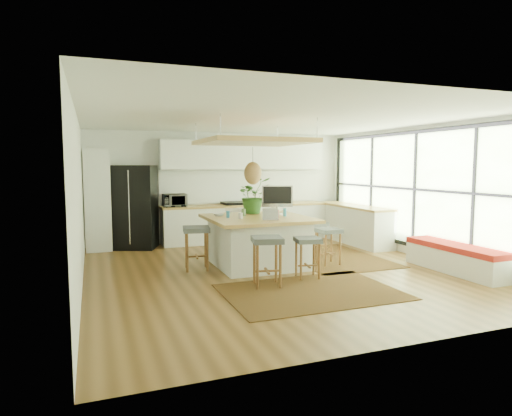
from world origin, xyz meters
name	(u,v)px	position (x,y,z in m)	size (l,w,h in m)	color
floor	(276,271)	(0.00, 0.00, 0.00)	(7.00, 7.00, 0.00)	brown
ceiling	(277,119)	(0.00, 0.00, 2.70)	(7.00, 7.00, 0.00)	white
wall_back	(221,187)	(0.00, 3.50, 1.35)	(6.50, 6.50, 0.00)	silver
wall_front	(412,219)	(0.00, -3.50, 1.35)	(6.50, 6.50, 0.00)	silver
wall_left	(79,202)	(-3.25, 0.00, 1.35)	(7.00, 7.00, 0.00)	silver
wall_right	(423,192)	(3.25, 0.00, 1.35)	(7.00, 7.00, 0.00)	silver
window_wall	(422,190)	(3.22, 0.00, 1.40)	(0.10, 6.20, 2.60)	black
pantry	(98,200)	(-2.95, 3.18, 1.12)	(0.55, 0.60, 2.25)	silver
back_counter_base	(246,223)	(0.55, 3.18, 0.44)	(4.20, 0.60, 0.88)	silver
back_counter_top	(246,205)	(0.55, 3.18, 0.90)	(4.24, 0.64, 0.05)	olive
backsplash	(242,187)	(0.55, 3.48, 1.35)	(4.20, 0.02, 0.80)	white
upper_cabinets	(244,155)	(0.55, 3.32, 2.15)	(4.20, 0.34, 0.70)	silver
range	(237,221)	(0.30, 3.18, 0.50)	(0.76, 0.62, 1.00)	#A5A5AA
right_counter_base	(354,225)	(2.93, 2.00, 0.44)	(0.60, 2.50, 0.88)	silver
right_counter_top	(354,206)	(2.93, 2.00, 0.90)	(0.64, 2.54, 0.05)	olive
window_bench	(455,258)	(2.95, -1.20, 0.25)	(0.52, 2.00, 0.50)	silver
ceiling_panel	(253,157)	(-0.30, 0.40, 2.05)	(1.86, 1.86, 0.80)	olive
rug_near	(311,292)	(-0.03, -1.40, 0.01)	(2.60, 1.80, 0.01)	black
rug_right	(332,257)	(1.53, 0.63, 0.01)	(1.80, 2.60, 0.01)	black
fridge	(134,208)	(-2.17, 3.16, 0.93)	(0.94, 0.74, 1.90)	black
island	(258,241)	(-0.15, 0.52, 0.47)	(1.85, 1.85, 0.93)	olive
stool_near_left	(267,264)	(-0.53, -0.87, 0.35)	(0.46, 0.46, 0.79)	#464B4D
stool_near_right	(308,257)	(0.30, -0.64, 0.35)	(0.41, 0.41, 0.69)	#464B4D
stool_right_front	(329,246)	(1.14, 0.12, 0.35)	(0.41, 0.41, 0.70)	#464B4D
stool_right_back	(315,240)	(1.24, 0.88, 0.35)	(0.43, 0.43, 0.72)	#464B4D
stool_left_side	(197,250)	(-1.31, 0.61, 0.35)	(0.47, 0.47, 0.79)	#464B4D
laptop	(271,213)	(-0.11, 0.01, 1.05)	(0.29, 0.30, 0.21)	#A5A5AA
monitor	(277,201)	(0.37, 0.82, 1.19)	(0.62, 0.22, 0.58)	#A5A5AA
microwave	(175,199)	(-1.25, 3.14, 1.11)	(0.54, 0.30, 0.36)	#A5A5AA
island_plant	(253,199)	(-0.03, 1.11, 1.21)	(0.66, 0.73, 0.57)	#1E4C19
island_bowl	(219,215)	(-0.82, 0.89, 0.95)	(0.20, 0.20, 0.05)	silver
island_bottle_0	(228,212)	(-0.70, 0.62, 1.03)	(0.07, 0.07, 0.19)	#359AD5
island_bottle_1	(240,213)	(-0.55, 0.37, 1.03)	(0.07, 0.07, 0.19)	silver
island_bottle_2	(277,213)	(0.10, 0.22, 1.03)	(0.07, 0.07, 0.19)	#9C3D34
island_bottle_3	(274,211)	(0.20, 0.57, 1.03)	(0.07, 0.07, 0.19)	silver
island_bottle_4	(244,211)	(-0.35, 0.77, 1.03)	(0.07, 0.07, 0.19)	#678B53
island_bottle_5	(284,211)	(0.35, 0.42, 1.03)	(0.07, 0.07, 0.19)	#359AD5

